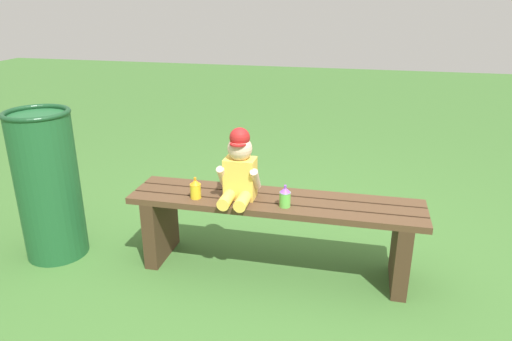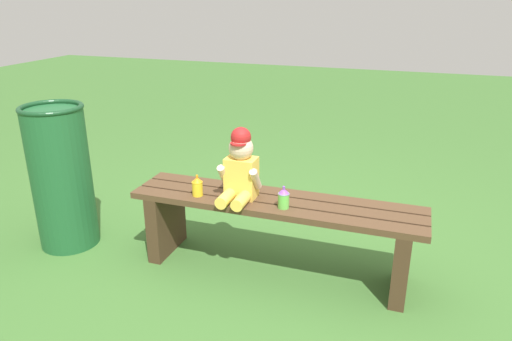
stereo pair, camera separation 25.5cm
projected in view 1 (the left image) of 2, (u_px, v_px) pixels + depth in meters
ground_plane at (274, 268)px, 2.80m from camera, size 16.00×16.00×0.00m
park_bench at (275, 222)px, 2.69m from camera, size 1.64×0.35×0.45m
child_figure at (239, 169)px, 2.59m from camera, size 0.23×0.27×0.40m
sippy_cup_left at (195, 188)px, 2.64m from camera, size 0.06×0.06×0.12m
sippy_cup_right at (285, 197)px, 2.53m from camera, size 0.06×0.06×0.12m
trash_bin at (48, 185)px, 2.81m from camera, size 0.37×0.37×0.91m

